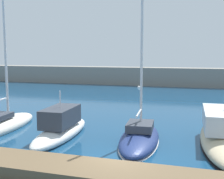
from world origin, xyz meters
TOP-DOWN VIEW (x-y plane):
  - ground_plane at (0.00, 0.00)m, footprint 120.00×120.00m
  - dock_pier at (0.00, -1.74)m, footprint 24.90×2.35m
  - breakwater_seawall at (0.00, 37.33)m, footprint 108.00×3.40m
  - sailboat_ivory_nearest at (-10.16, 4.44)m, footprint 2.95×8.18m
  - motorboat_white_second at (-5.09, 3.94)m, footprint 2.32×7.61m
  - sailboat_navy_third at (0.20, 4.20)m, footprint 2.96×7.32m
  - motorboat_sand_fourth at (5.23, 5.36)m, footprint 3.06×10.10m
  - mooring_buoy_white at (-5.72, 33.22)m, footprint 0.56×0.56m

SIDE VIEW (x-z plane):
  - ground_plane at x=0.00m, z-range 0.00..0.00m
  - mooring_buoy_white at x=-5.72m, z-range -0.28..0.28m
  - dock_pier at x=0.00m, z-range 0.00..0.58m
  - sailboat_navy_third at x=0.20m, z-range -5.47..6.18m
  - sailboat_ivory_nearest at x=-10.16m, z-range -8.50..9.39m
  - motorboat_sand_fourth at x=5.23m, z-range -1.03..2.24m
  - motorboat_white_second at x=-5.09m, z-range -1.03..2.34m
  - breakwater_seawall at x=0.00m, z-range 0.00..3.11m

